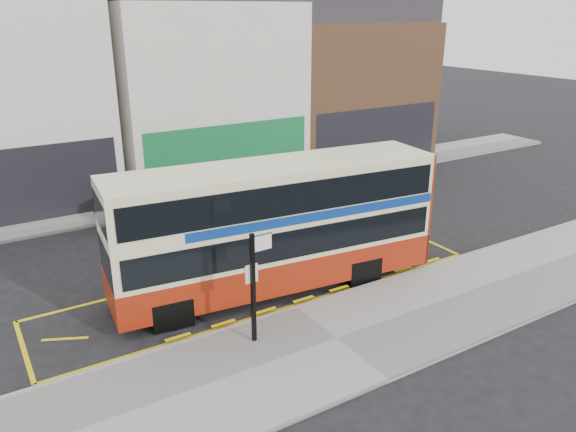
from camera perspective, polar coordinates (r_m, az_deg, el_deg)
ground at (r=16.66m, az=0.21°, el=-9.09°), size 120.00×120.00×0.00m
pavement at (r=15.00m, az=4.95°, el=-12.48°), size 40.00×4.00×0.15m
kerb at (r=16.35m, az=0.91°, el=-9.41°), size 40.00×0.15×0.15m
far_pavement at (r=25.87m, az=-12.72°, el=1.50°), size 50.00×3.00×0.15m
road_markings at (r=17.88m, az=-2.50°, el=-6.93°), size 14.00×3.40×0.01m
terrace_green_shop at (r=29.69m, az=-9.58°, el=13.98°), size 9.00×8.01×11.30m
terrace_right at (r=34.15m, az=4.98°, el=14.12°), size 9.00×8.01×10.30m
double_decker_bus at (r=16.84m, az=-1.21°, el=-0.90°), size 10.13×3.28×3.97m
bus_stop_post at (r=14.00m, az=-3.38°, el=-6.23°), size 0.74×0.13×2.96m
car_grey at (r=24.23m, az=-13.55°, el=1.87°), size 4.87×2.65×1.52m
car_white at (r=27.57m, az=3.35°, el=4.45°), size 4.86×2.41×1.36m
street_tree_right at (r=30.07m, az=2.16°, el=11.48°), size 2.44×2.44×5.27m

